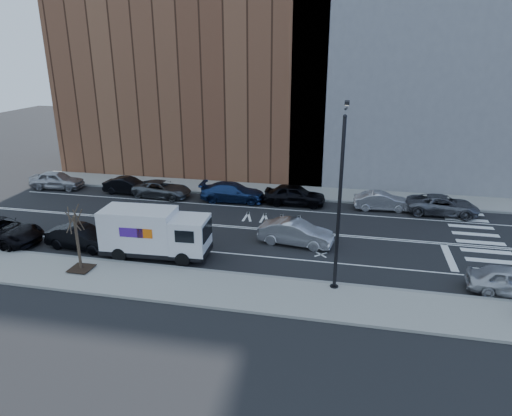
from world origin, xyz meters
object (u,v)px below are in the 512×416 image
at_px(near_parked_front, 512,281).
at_px(fedex_van, 154,232).
at_px(driving_sedan, 296,233).
at_px(far_parked_a, 57,180).
at_px(far_parked_b, 128,186).

bearing_deg(near_parked_front, fedex_van, 93.50).
bearing_deg(driving_sedan, far_parked_a, 78.76).
bearing_deg(fedex_van, driving_sedan, 21.22).
height_order(far_parked_a, near_parked_front, far_parked_a).
xyz_separation_m(far_parked_a, driving_sedan, (22.40, -7.71, -0.01)).
height_order(far_parked_b, near_parked_front, near_parked_front).
height_order(fedex_van, far_parked_b, fedex_van).
xyz_separation_m(far_parked_b, driving_sedan, (15.49, -7.67, 0.08)).
relative_size(driving_sedan, near_parked_front, 1.09).
relative_size(far_parked_a, far_parked_b, 1.09).
bearing_deg(fedex_van, far_parked_a, 139.11).
xyz_separation_m(fedex_van, near_parked_front, (19.57, -0.45, -0.81)).
distance_m(far_parked_a, driving_sedan, 23.69).
height_order(fedex_van, driving_sedan, fedex_van).
bearing_deg(fedex_van, far_parked_b, 120.81).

